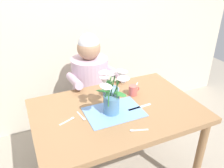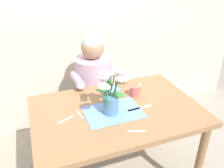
# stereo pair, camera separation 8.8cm
# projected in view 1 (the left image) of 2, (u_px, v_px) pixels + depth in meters

# --- Properties ---
(wood_panel_backdrop) EXTENTS (4.00, 0.10, 2.50)m
(wood_panel_backdrop) POSITION_uv_depth(u_px,v_px,m) (73.00, 11.00, 2.28)
(wood_panel_backdrop) COLOR beige
(wood_panel_backdrop) RESTS_ON ground_plane
(dining_table) EXTENTS (1.20, 0.80, 0.74)m
(dining_table) POSITION_uv_depth(u_px,v_px,m) (117.00, 119.00, 1.72)
(dining_table) COLOR olive
(dining_table) RESTS_ON ground_plane
(seated_person) EXTENTS (0.45, 0.47, 1.14)m
(seated_person) POSITION_uv_depth(u_px,v_px,m) (91.00, 91.00, 2.26)
(seated_person) COLOR #4C4C56
(seated_person) RESTS_ON ground_plane
(striped_placemat) EXTENTS (0.40, 0.28, 0.00)m
(striped_placemat) POSITION_uv_depth(u_px,v_px,m) (114.00, 112.00, 1.63)
(striped_placemat) COLOR #6B93D1
(striped_placemat) RESTS_ON dining_table
(flower_vase) EXTENTS (0.24, 0.24, 0.32)m
(flower_vase) POSITION_uv_depth(u_px,v_px,m) (112.00, 93.00, 1.54)
(flower_vase) COLOR teal
(flower_vase) RESTS_ON dining_table
(ceramic_bowl) EXTENTS (0.14, 0.14, 0.06)m
(ceramic_bowl) POSITION_uv_depth(u_px,v_px,m) (111.00, 91.00, 1.83)
(ceramic_bowl) COLOR #6689A8
(ceramic_bowl) RESTS_ON dining_table
(dinner_knife) EXTENTS (0.19, 0.03, 0.00)m
(dinner_knife) POSITION_uv_depth(u_px,v_px,m) (140.00, 107.00, 1.68)
(dinner_knife) COLOR silver
(dinner_knife) RESTS_ON dining_table
(ceramic_mug) EXTENTS (0.09, 0.07, 0.08)m
(ceramic_mug) POSITION_uv_depth(u_px,v_px,m) (133.00, 90.00, 1.83)
(ceramic_mug) COLOR #CC564C
(ceramic_mug) RESTS_ON dining_table
(spoon_0) EXTENTS (0.03, 0.12, 0.01)m
(spoon_0) POSITION_uv_depth(u_px,v_px,m) (82.00, 117.00, 1.57)
(spoon_0) COLOR silver
(spoon_0) RESTS_ON dining_table
(spoon_1) EXTENTS (0.12, 0.06, 0.01)m
(spoon_1) POSITION_uv_depth(u_px,v_px,m) (69.00, 120.00, 1.55)
(spoon_1) COLOR silver
(spoon_1) RESTS_ON dining_table
(spoon_2) EXTENTS (0.12, 0.05, 0.01)m
(spoon_2) POSITION_uv_depth(u_px,v_px,m) (136.00, 130.00, 1.45)
(spoon_2) COLOR silver
(spoon_2) RESTS_ON dining_table
(spoon_3) EXTENTS (0.09, 0.10, 0.01)m
(spoon_3) POSITION_uv_depth(u_px,v_px,m) (136.00, 87.00, 1.96)
(spoon_3) COLOR silver
(spoon_3) RESTS_ON dining_table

